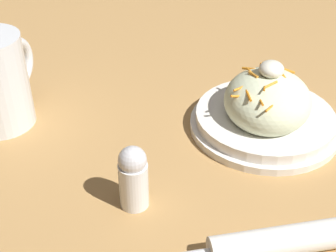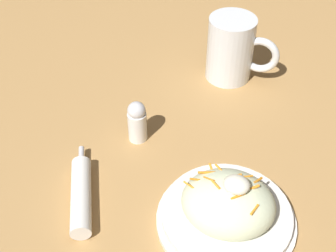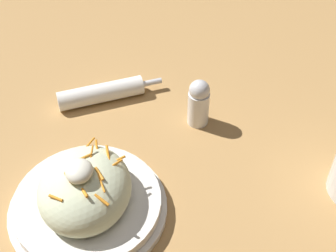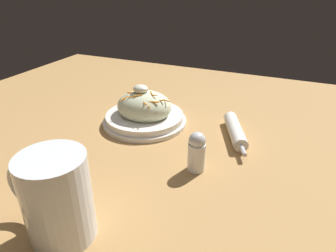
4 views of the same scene
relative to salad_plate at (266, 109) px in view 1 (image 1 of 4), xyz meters
The scene contains 4 objects.
ground_plane 0.19m from the salad_plate, 110.00° to the left, with size 1.43×1.43×0.00m, color #B2844C.
salad_plate is the anchor object (origin of this frame).
napkin_roll 0.24m from the salad_plate, behind, with size 0.09×0.18×0.03m.
salt_shaker 0.24m from the salad_plate, 142.65° to the left, with size 0.04×0.04×0.08m.
Camera 1 is at (-0.53, -0.15, 0.41)m, focal length 51.41 mm.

